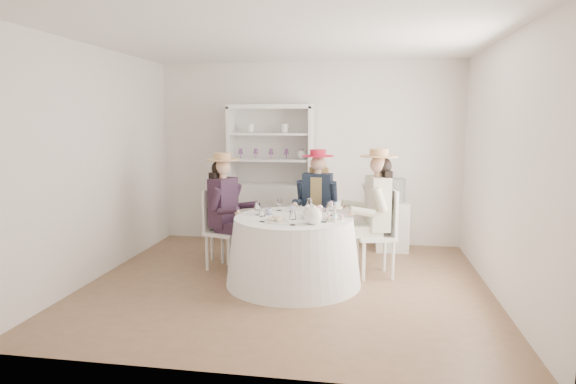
# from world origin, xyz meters

# --- Properties ---
(ground) EXTENTS (4.50, 4.50, 0.00)m
(ground) POSITION_xyz_m (0.00, 0.00, 0.00)
(ground) COLOR brown
(ground) RESTS_ON ground
(ceiling) EXTENTS (4.50, 4.50, 0.00)m
(ceiling) POSITION_xyz_m (0.00, 0.00, 2.70)
(ceiling) COLOR white
(ceiling) RESTS_ON wall_back
(wall_back) EXTENTS (4.50, 0.00, 4.50)m
(wall_back) POSITION_xyz_m (0.00, 2.00, 1.35)
(wall_back) COLOR silver
(wall_back) RESTS_ON ground
(wall_front) EXTENTS (4.50, 0.00, 4.50)m
(wall_front) POSITION_xyz_m (0.00, -2.00, 1.35)
(wall_front) COLOR silver
(wall_front) RESTS_ON ground
(wall_left) EXTENTS (0.00, 4.50, 4.50)m
(wall_left) POSITION_xyz_m (-2.25, 0.00, 1.35)
(wall_left) COLOR silver
(wall_left) RESTS_ON ground
(wall_right) EXTENTS (0.00, 4.50, 4.50)m
(wall_right) POSITION_xyz_m (2.25, 0.00, 1.35)
(wall_right) COLOR silver
(wall_right) RESTS_ON ground
(tea_table) EXTENTS (1.54, 1.54, 0.77)m
(tea_table) POSITION_xyz_m (0.07, 0.07, 0.38)
(tea_table) COLOR white
(tea_table) RESTS_ON ground
(hutch) EXTENTS (1.34, 0.75, 2.07)m
(hutch) POSITION_xyz_m (-0.51, 1.74, 0.74)
(hutch) COLOR silver
(hutch) RESTS_ON ground
(side_table) EXTENTS (0.45, 0.45, 0.70)m
(side_table) POSITION_xyz_m (1.26, 1.72, 0.35)
(side_table) COLOR silver
(side_table) RESTS_ON ground
(hatbox) EXTENTS (0.43, 0.43, 0.33)m
(hatbox) POSITION_xyz_m (1.26, 1.72, 0.87)
(hatbox) COLOR black
(hatbox) RESTS_ON side_table
(guest_left) EXTENTS (0.60, 0.55, 1.46)m
(guest_left) POSITION_xyz_m (-0.85, 0.46, 0.82)
(guest_left) COLOR silver
(guest_left) RESTS_ON ground
(guest_mid) EXTENTS (0.54, 0.56, 1.47)m
(guest_mid) POSITION_xyz_m (0.24, 1.05, 0.83)
(guest_mid) COLOR silver
(guest_mid) RESTS_ON ground
(guest_right) EXTENTS (0.61, 0.57, 1.53)m
(guest_right) POSITION_xyz_m (0.98, 0.46, 0.86)
(guest_right) COLOR silver
(guest_right) RESTS_ON ground
(spare_chair) EXTENTS (0.56, 0.56, 0.98)m
(spare_chair) POSITION_xyz_m (-0.95, 0.77, 0.52)
(spare_chair) COLOR silver
(spare_chair) RESTS_ON ground
(teacup_a) EXTENTS (0.11, 0.11, 0.07)m
(teacup_a) POSITION_xyz_m (-0.23, 0.15, 0.81)
(teacup_a) COLOR white
(teacup_a) RESTS_ON tea_table
(teacup_b) EXTENTS (0.08, 0.08, 0.06)m
(teacup_b) POSITION_xyz_m (0.00, 0.37, 0.80)
(teacup_b) COLOR white
(teacup_b) RESTS_ON tea_table
(teacup_c) EXTENTS (0.10, 0.10, 0.07)m
(teacup_c) POSITION_xyz_m (0.29, 0.24, 0.81)
(teacup_c) COLOR white
(teacup_c) RESTS_ON tea_table
(flower_bowl) EXTENTS (0.27, 0.27, 0.06)m
(flower_bowl) POSITION_xyz_m (0.29, 0.03, 0.80)
(flower_bowl) COLOR white
(flower_bowl) RESTS_ON tea_table
(flower_arrangement) EXTENTS (0.19, 0.19, 0.07)m
(flower_arrangement) POSITION_xyz_m (0.30, 0.06, 0.86)
(flower_arrangement) COLOR pink
(flower_arrangement) RESTS_ON tea_table
(table_teapot) EXTENTS (0.28, 0.20, 0.21)m
(table_teapot) POSITION_xyz_m (0.33, -0.26, 0.86)
(table_teapot) COLOR white
(table_teapot) RESTS_ON tea_table
(sandwich_plate) EXTENTS (0.28, 0.28, 0.06)m
(sandwich_plate) POSITION_xyz_m (-0.07, -0.21, 0.79)
(sandwich_plate) COLOR white
(sandwich_plate) RESTS_ON tea_table
(cupcake_stand) EXTENTS (0.22, 0.22, 0.20)m
(cupcake_stand) POSITION_xyz_m (0.54, -0.05, 0.85)
(cupcake_stand) COLOR white
(cupcake_stand) RESTS_ON tea_table
(stemware_set) EXTENTS (0.90, 0.91, 0.15)m
(stemware_set) POSITION_xyz_m (0.07, 0.07, 0.85)
(stemware_set) COLOR white
(stemware_set) RESTS_ON tea_table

